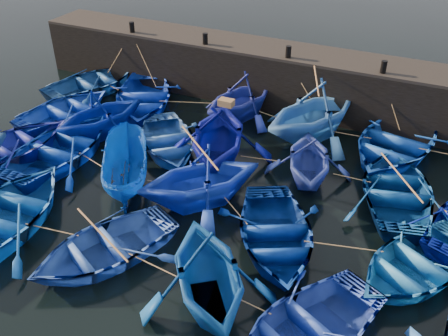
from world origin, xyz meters
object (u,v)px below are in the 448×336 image
at_px(boat_0, 93,82).
at_px(wooden_crate, 226,103).
at_px(boat_13, 11,147).
at_px(boat_8, 167,140).

bearing_deg(boat_0, wooden_crate, -179.19).
distance_m(boat_0, wooden_crate, 9.58).
bearing_deg(boat_13, wooden_crate, -144.06).
height_order(boat_13, wooden_crate, wooden_crate).
distance_m(boat_0, boat_8, 7.02).
relative_size(boat_8, wooden_crate, 8.29).
bearing_deg(boat_0, boat_13, 120.74).
xyz_separation_m(boat_0, wooden_crate, (8.77, -3.26, 2.11)).
distance_m(boat_8, boat_13, 6.00).
relative_size(boat_0, wooden_crate, 9.19).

